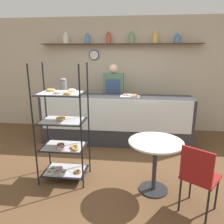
% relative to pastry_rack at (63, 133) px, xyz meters
% --- Properties ---
extents(ground_plane, '(14.00, 14.00, 0.00)m').
position_rel_pastry_rack_xyz_m(ground_plane, '(0.63, 0.44, -0.74)').
color(ground_plane, brown).
extents(back_wall, '(10.00, 0.30, 2.70)m').
position_rel_pastry_rack_xyz_m(back_wall, '(0.63, 2.51, 0.63)').
color(back_wall, beige).
rests_on(back_wall, ground_plane).
extents(display_counter, '(3.10, 0.62, 1.02)m').
position_rel_pastry_rack_xyz_m(display_counter, '(0.63, 1.50, -0.23)').
color(display_counter, '#333338').
rests_on(display_counter, ground_plane).
extents(pastry_rack, '(0.69, 0.47, 1.75)m').
position_rel_pastry_rack_xyz_m(pastry_rack, '(0.00, 0.00, 0.00)').
color(pastry_rack, black).
rests_on(pastry_rack, ground_plane).
extents(person_worker, '(0.45, 0.23, 1.64)m').
position_rel_pastry_rack_xyz_m(person_worker, '(0.53, 1.97, 0.15)').
color(person_worker, '#282833').
rests_on(person_worker, ground_plane).
extents(cafe_table, '(0.73, 0.73, 0.74)m').
position_rel_pastry_rack_xyz_m(cafe_table, '(1.33, -0.14, -0.18)').
color(cafe_table, '#262628').
rests_on(cafe_table, ground_plane).
extents(cafe_chair, '(0.53, 0.53, 0.87)m').
position_rel_pastry_rack_xyz_m(cafe_chair, '(1.79, -0.56, -0.21)').
color(cafe_chair, black).
rests_on(cafe_chair, ground_plane).
extents(coffee_carafe, '(0.15, 0.15, 0.35)m').
position_rel_pastry_rack_xyz_m(coffee_carafe, '(-0.49, 1.53, 0.45)').
color(coffee_carafe, gray).
rests_on(coffee_carafe, display_counter).
extents(donut_tray_counter, '(0.38, 0.26, 0.05)m').
position_rel_pastry_rack_xyz_m(donut_tray_counter, '(0.94, 1.50, 0.29)').
color(donut_tray_counter, white).
rests_on(donut_tray_counter, display_counter).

